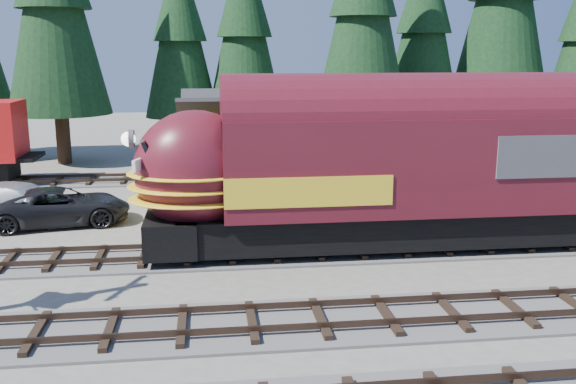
{
  "coord_description": "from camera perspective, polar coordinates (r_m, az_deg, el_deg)",
  "views": [
    {
      "loc": [
        -5.22,
        -17.53,
        6.99
      ],
      "look_at": [
        -2.5,
        4.0,
        2.24
      ],
      "focal_mm": 40.0,
      "sensor_mm": 36.0,
      "label": 1
    }
  ],
  "objects": [
    {
      "name": "ground",
      "position": [
        19.58,
        8.85,
        -8.72
      ],
      "size": [
        120.0,
        120.0,
        0.0
      ],
      "primitive_type": "plane",
      "color": "#6B665B",
      "rests_on": "ground"
    },
    {
      "name": "track_spur",
      "position": [
        36.52,
        -14.6,
        1.0
      ],
      "size": [
        32.0,
        3.2,
        0.33
      ],
      "color": "#4C4947",
      "rests_on": "ground"
    },
    {
      "name": "depot",
      "position": [
        28.8,
        3.31,
        4.29
      ],
      "size": [
        12.8,
        7.0,
        5.3
      ],
      "color": "gold",
      "rests_on": "ground"
    },
    {
      "name": "conifer_backdrop",
      "position": [
        43.98,
        6.09,
        16.05
      ],
      "size": [
        78.31,
        22.5,
        17.01
      ],
      "color": "black",
      "rests_on": "ground"
    },
    {
      "name": "locomotive",
      "position": [
        22.69,
        7.67,
        1.5
      ],
      "size": [
        17.6,
        3.5,
        4.79
      ],
      "color": "black",
      "rests_on": "ground"
    },
    {
      "name": "pickup_truck_a",
      "position": [
        28.0,
        -19.6,
        -1.21
      ],
      "size": [
        5.93,
        3.48,
        1.55
      ],
      "primitive_type": "imported",
      "rotation": [
        0.0,
        0.0,
        1.74
      ],
      "color": "black",
      "rests_on": "ground"
    },
    {
      "name": "pickup_truck_b",
      "position": [
        28.99,
        -22.64,
        -0.91
      ],
      "size": [
        6.03,
        3.58,
        1.64
      ],
      "primitive_type": "imported",
      "rotation": [
        0.0,
        0.0,
        1.33
      ],
      "color": "#AEB1B6",
      "rests_on": "ground"
    }
  ]
}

